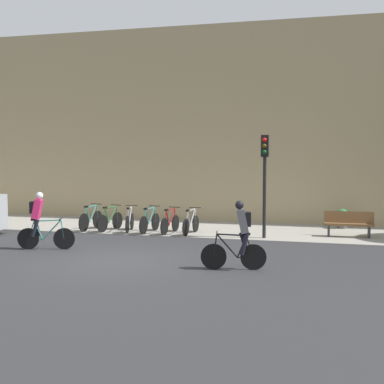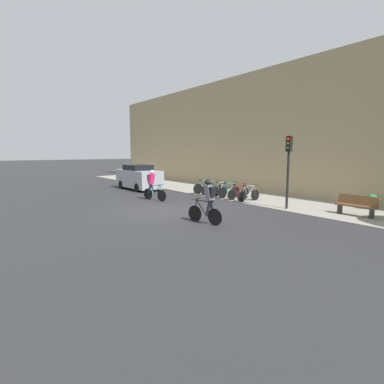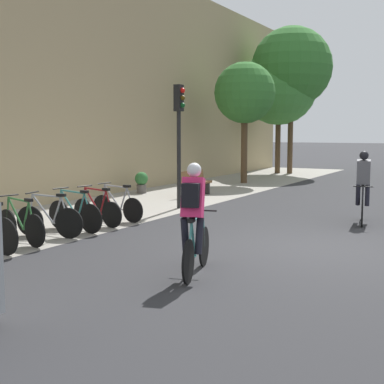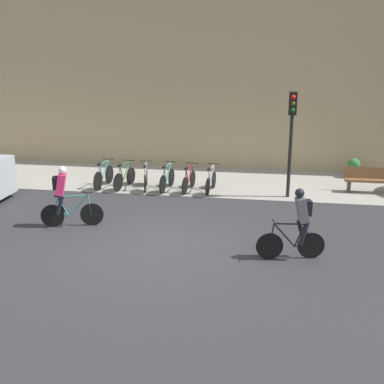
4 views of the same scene
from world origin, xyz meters
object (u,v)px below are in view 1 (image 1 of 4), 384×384
potted_plant (342,217)px  cyclist_pink (40,219)px  cyclist_grey (240,233)px  parked_bike_1 (110,220)px  traffic_light_pole (265,167)px  parked_bike_0 (91,219)px  parked_bike_5 (191,224)px  parked_bike_3 (150,222)px  bench (349,224)px  parked_bike_4 (170,223)px  parked_bike_2 (130,221)px

potted_plant → cyclist_pink: bearing=-141.8°
cyclist_grey → parked_bike_1: 8.09m
potted_plant → traffic_light_pole: bearing=-130.2°
parked_bike_0 → parked_bike_5: parked_bike_0 is taller
parked_bike_0 → parked_bike_3: size_ratio=1.01×
cyclist_grey → traffic_light_pole: bearing=90.6°
parked_bike_5 → bench: parked_bike_5 is taller
parked_bike_0 → parked_bike_1: bearing=-0.0°
cyclist_pink → parked_bike_4: cyclist_pink is taller
parked_bike_0 → parked_bike_2: size_ratio=1.08×
parked_bike_4 → cyclist_grey: bearing=-56.7°
parked_bike_1 → cyclist_pink: bearing=-96.5°
parked_bike_5 → potted_plant: bearing=28.6°
cyclist_grey → parked_bike_3: bearing=128.7°
bench → potted_plant: bench is taller
parked_bike_4 → potted_plant: parked_bike_4 is taller
parked_bike_0 → parked_bike_4: size_ratio=1.08×
parked_bike_5 → potted_plant: parked_bike_5 is taller
parked_bike_1 → potted_plant: (8.56, 2.93, 0.04)m
parked_bike_1 → parked_bike_4: 2.40m
parked_bike_5 → traffic_light_pole: 3.43m
parked_bike_4 → parked_bike_3: bearing=180.0°
parked_bike_2 → parked_bike_4: 1.60m
parked_bike_1 → parked_bike_0: bearing=180.0°
parked_bike_2 → parked_bike_1: bearing=-180.0°
parked_bike_0 → parked_bike_3: bearing=-0.0°
cyclist_pink → cyclist_grey: (6.44, -1.24, 0.00)m
parked_bike_3 → parked_bike_4: (0.80, -0.00, -0.02)m
cyclist_pink → bench: 10.53m
parked_bike_5 → traffic_light_pole: bearing=-4.8°
parked_bike_1 → potted_plant: bearing=18.9°
parked_bike_3 → parked_bike_2: bearing=179.9°
parked_bike_2 → parked_bike_5: parked_bike_2 is taller
parked_bike_5 → traffic_light_pole: (2.71, -0.23, 2.10)m
parked_bike_2 → potted_plant: (7.76, 2.93, 0.04)m
parked_bike_0 → potted_plant: parked_bike_0 is taller
cyclist_pink → parked_bike_0: bearing=94.3°
parked_bike_3 → potted_plant: 7.56m
parked_bike_0 → bench: (9.56, 0.82, 0.06)m
parked_bike_3 → traffic_light_pole: bearing=-3.0°
parked_bike_4 → parked_bike_5: 0.80m
cyclist_pink → parked_bike_1: 4.26m
parked_bike_1 → potted_plant: parked_bike_1 is taller
cyclist_pink → parked_bike_1: bearing=83.5°
parked_bike_2 → parked_bike_4: bearing=-0.0°
parked_bike_1 → parked_bike_5: (3.20, -0.00, -0.01)m
traffic_light_pole → cyclist_grey: bearing=-89.4°
cyclist_pink → traffic_light_pole: size_ratio=0.49×
cyclist_pink → potted_plant: bearing=38.2°
bench → parked_bike_1: bearing=-174.7°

